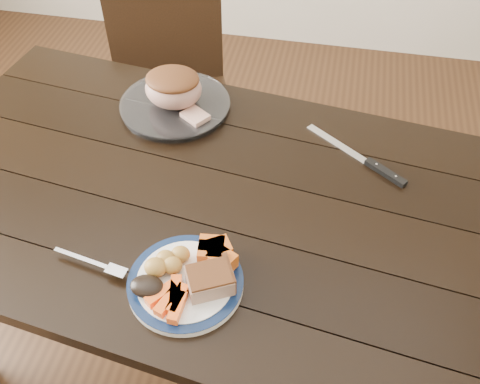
% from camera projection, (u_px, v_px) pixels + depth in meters
% --- Properties ---
extents(ground, '(4.00, 4.00, 0.00)m').
position_uv_depth(ground, '(219.00, 342.00, 1.86)').
color(ground, '#472B16').
rests_on(ground, ground).
extents(dining_table, '(1.71, 1.10, 0.75)m').
position_uv_depth(dining_table, '(211.00, 220.00, 1.38)').
color(dining_table, black).
rests_on(dining_table, ground).
extents(chair_far, '(0.56, 0.56, 0.93)m').
position_uv_depth(chair_far, '(173.00, 85.00, 2.01)').
color(chair_far, black).
rests_on(chair_far, ground).
extents(dinner_plate, '(0.25, 0.25, 0.02)m').
position_uv_depth(dinner_plate, '(186.00, 283.00, 1.13)').
color(dinner_plate, white).
rests_on(dinner_plate, dining_table).
extents(plate_rim, '(0.25, 0.25, 0.02)m').
position_uv_depth(plate_rim, '(185.00, 281.00, 1.12)').
color(plate_rim, '#0B1B3B').
rests_on(plate_rim, dinner_plate).
extents(serving_platter, '(0.31, 0.31, 0.02)m').
position_uv_depth(serving_platter, '(175.00, 106.00, 1.55)').
color(serving_platter, white).
rests_on(serving_platter, dining_table).
extents(pork_slice, '(0.11, 0.11, 0.04)m').
position_uv_depth(pork_slice, '(210.00, 281.00, 1.10)').
color(pork_slice, tan).
rests_on(pork_slice, dinner_plate).
extents(roasted_potatoes, '(0.09, 0.09, 0.04)m').
position_uv_depth(roasted_potatoes, '(167.00, 262.00, 1.13)').
color(roasted_potatoes, gold).
rests_on(roasted_potatoes, dinner_plate).
extents(carrot_batons, '(0.08, 0.11, 0.02)m').
position_uv_depth(carrot_batons, '(172.00, 299.00, 1.08)').
color(carrot_batons, '#FE5B15').
rests_on(carrot_batons, dinner_plate).
extents(pumpkin_wedges, '(0.09, 0.09, 0.04)m').
position_uv_depth(pumpkin_wedges, '(216.00, 253.00, 1.15)').
color(pumpkin_wedges, orange).
rests_on(pumpkin_wedges, dinner_plate).
extents(dark_mushroom, '(0.07, 0.05, 0.03)m').
position_uv_depth(dark_mushroom, '(147.00, 286.00, 1.09)').
color(dark_mushroom, black).
rests_on(dark_mushroom, dinner_plate).
extents(fork, '(0.18, 0.05, 0.00)m').
position_uv_depth(fork, '(95.00, 264.00, 1.15)').
color(fork, silver).
rests_on(fork, dinner_plate).
extents(roast_joint, '(0.16, 0.14, 0.11)m').
position_uv_depth(roast_joint, '(173.00, 89.00, 1.50)').
color(roast_joint, tan).
rests_on(roast_joint, serving_platter).
extents(cut_slice, '(0.09, 0.09, 0.02)m').
position_uv_depth(cut_slice, '(195.00, 116.00, 1.49)').
color(cut_slice, tan).
rests_on(cut_slice, serving_platter).
extents(carving_knife, '(0.27, 0.20, 0.01)m').
position_uv_depth(carving_knife, '(373.00, 165.00, 1.38)').
color(carving_knife, silver).
rests_on(carving_knife, dining_table).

